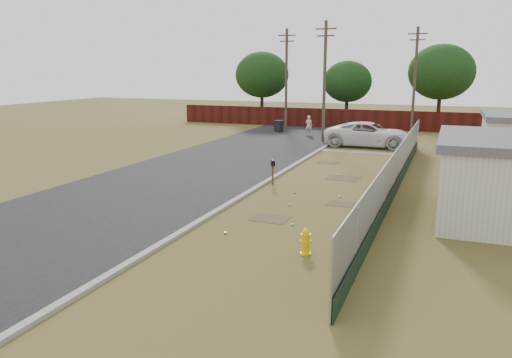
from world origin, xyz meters
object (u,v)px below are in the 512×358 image
at_px(pickup_truck, 370,134).
at_px(trash_bin, 279,126).
at_px(mailbox, 273,165).
at_px(fire_hydrant, 306,242).
at_px(pedestrian, 309,126).

xyz_separation_m(pickup_truck, trash_bin, (-8.88, 5.85, -0.35)).
distance_m(mailbox, pickup_truck, 14.14).
distance_m(fire_hydrant, trash_bin, 30.11).
relative_size(mailbox, trash_bin, 1.17).
distance_m(pickup_truck, pedestrian, 7.20).
distance_m(fire_hydrant, pedestrian, 27.74).
relative_size(mailbox, pedestrian, 0.72).
bearing_deg(trash_bin, pedestrian, -25.03).
relative_size(fire_hydrant, pedestrian, 0.51).
xyz_separation_m(fire_hydrant, mailbox, (-4.04, 8.45, 0.56)).
distance_m(pedestrian, trash_bin, 3.50).
xyz_separation_m(mailbox, trash_bin, (-6.44, 19.78, -0.43)).
bearing_deg(trash_bin, fire_hydrant, -69.62).
bearing_deg(pickup_truck, pedestrian, 50.76).
bearing_deg(mailbox, trash_bin, 108.05).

